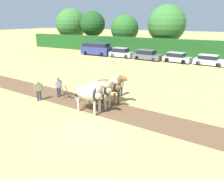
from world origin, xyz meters
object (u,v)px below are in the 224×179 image
at_px(tree_far_left, 71,24).
at_px(farmer_onlooker_left, 38,89).
at_px(draft_horse_lead_left, 90,93).
at_px(parked_car_left, 121,53).
at_px(tree_center_left, 125,29).
at_px(parked_car_center, 177,58).
at_px(parked_car_center_left, 147,55).
at_px(farmer_at_plow, 58,85).
at_px(farmer_beside_team, 121,85).
at_px(draft_horse_lead_right, 100,89).
at_px(draft_horse_trail_left, 110,86).
at_px(plow, 73,96).
at_px(parked_car_center_right, 209,60).
at_px(tree_left, 93,24).
at_px(parked_van, 96,49).
at_px(tree_center, 167,24).

xyz_separation_m(tree_far_left, farmer_onlooker_left, (22.08, -32.43, -4.12)).
height_order(tree_far_left, draft_horse_lead_left, tree_far_left).
bearing_deg(tree_far_left, parked_car_left, -30.07).
bearing_deg(tree_center_left, parked_car_center, -38.14).
bearing_deg(parked_car_left, parked_car_center_left, -1.75).
height_order(tree_far_left, farmer_at_plow, tree_far_left).
bearing_deg(parked_car_center, farmer_beside_team, -83.21).
relative_size(tree_far_left, parked_car_center_left, 1.87).
bearing_deg(tree_center_left, draft_horse_lead_right, -67.88).
xyz_separation_m(draft_horse_trail_left, farmer_at_plow, (-4.26, -0.90, -0.35)).
bearing_deg(farmer_at_plow, tree_center_left, 125.85).
distance_m(plow, farmer_onlooker_left, 2.66).
bearing_deg(farmer_at_plow, parked_car_center_right, 84.79).
height_order(draft_horse_lead_right, parked_car_center_right, draft_horse_lead_right).
height_order(draft_horse_lead_right, parked_car_center, draft_horse_lead_right).
distance_m(tree_left, plow, 34.38).
distance_m(draft_horse_trail_left, parked_car_center, 19.01).
bearing_deg(parked_van, draft_horse_lead_right, -57.51).
xyz_separation_m(draft_horse_lead_right, plow, (-2.70, 0.24, -1.08)).
xyz_separation_m(plow, parked_car_center_right, (8.10, 19.85, 0.38)).
bearing_deg(parked_car_center_right, tree_center_left, 154.23).
distance_m(draft_horse_lead_left, farmer_beside_team, 4.00).
bearing_deg(parked_car_left, tree_left, 143.28).
xyz_separation_m(draft_horse_lead_left, parked_car_center_left, (-3.53, 21.34, -0.64)).
distance_m(parked_van, parked_car_center, 14.21).
height_order(tree_left, draft_horse_lead_right, tree_left).
distance_m(parked_car_left, parked_car_center, 9.22).
distance_m(tree_center, draft_horse_lead_left, 31.68).
xyz_separation_m(tree_center, parked_car_center, (4.47, -9.89, -4.53)).
xyz_separation_m(draft_horse_lead_right, draft_horse_trail_left, (0.11, 1.19, -0.08)).
distance_m(tree_left, parked_car_center_right, 27.32).
height_order(tree_center, draft_horse_lead_left, tree_center).
bearing_deg(farmer_beside_team, parked_car_left, 144.10).
distance_m(draft_horse_lead_left, draft_horse_trail_left, 2.40).
bearing_deg(parked_car_center_left, farmer_at_plow, -84.91).
distance_m(farmer_beside_team, parked_car_center_left, 17.81).
bearing_deg(tree_left, parked_car_center_left, -30.52).
relative_size(tree_far_left, tree_center, 0.99).
xyz_separation_m(tree_far_left, tree_left, (7.18, -1.62, 0.09)).
xyz_separation_m(draft_horse_lead_left, draft_horse_lead_right, (0.10, 1.19, 0.01)).
xyz_separation_m(parked_car_left, parked_car_center_left, (4.60, -0.29, -0.00)).
distance_m(tree_far_left, farmer_beside_team, 39.65).
relative_size(tree_center_left, parked_car_center_right, 1.69).
height_order(draft_horse_lead_right, parked_car_left, draft_horse_lead_right).
height_order(tree_center, parked_car_center, tree_center).
xyz_separation_m(tree_left, farmer_at_plow, (15.65, -29.39, -4.17)).
distance_m(tree_center, draft_horse_trail_left, 29.36).
xyz_separation_m(farmer_at_plow, parked_car_center_left, (0.52, 19.86, -0.21)).
relative_size(draft_horse_trail_left, parked_car_center, 0.67).
bearing_deg(plow, parked_car_center_right, 72.92).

